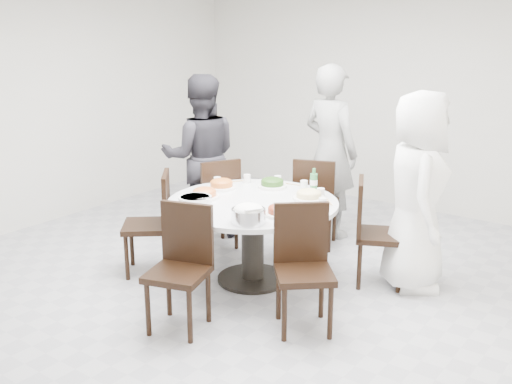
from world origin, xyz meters
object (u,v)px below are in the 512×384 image
Objects in this scene: dining_table at (253,241)px; diner_middle at (330,152)px; chair_nw at (214,202)px; chair_s at (177,271)px; chair_sw at (146,224)px; chair_se at (304,271)px; diner_left at (201,157)px; chair_ne at (381,233)px; beverage_bottle at (314,181)px; rice_bowl at (248,216)px; diner_right at (417,192)px; soup_bowl at (195,201)px; chair_n at (316,201)px.

dining_table is 0.81× the size of diner_middle.
chair_nw is 1.75m from chair_s.
chair_sw is 1.00× the size of chair_se.
chair_s is at bearing 83.19° from diner_left.
chair_s is 0.51× the size of diner_middle.
chair_sw is 2.14m from diner_middle.
chair_nw and chair_s have the same top height.
chair_s is 2.58m from diner_middle.
chair_ne is 1.00× the size of chair_nw.
chair_sw is 1.19m from diner_left.
diner_left reaches higher than beverage_bottle.
rice_bowl is (1.23, -0.06, 0.33)m from chair_sw.
diner_left reaches higher than chair_sw.
diner_right is 6.45× the size of rice_bowl.
chair_ne is 0.55× the size of diner_left.
diner_left is 1.40m from soup_bowl.
chair_sw is (-0.06, -0.88, 0.00)m from chair_nw.
diner_left is at bearing 151.13° from dining_table.
diner_left is (-1.27, 1.70, 0.40)m from chair_s.
diner_right is at bearing 159.92° from diner_middle.
diner_middle is (-1.02, 0.86, 0.45)m from chair_ne.
diner_right is (0.25, 0.13, 0.39)m from chair_ne.
dining_table is 1.58× the size of chair_s.
soup_bowl is at bearing 51.13° from chair_sw.
chair_s is (0.08, -1.04, 0.10)m from dining_table.
diner_right is (1.19, 0.76, 0.49)m from dining_table.
beverage_bottle is (1.19, 0.97, 0.39)m from chair_sw.
chair_n is 2.15m from chair_s.
diner_middle is at bearing 29.52° from diner_right.
chair_se is at bearing -61.48° from beverage_bottle.
diner_left is (-0.29, 1.09, 0.40)m from chair_sw.
soup_bowl is at bearing 58.18° from chair_n.
beverage_bottle is at bearing 97.02° from chair_n.
rice_bowl is (0.41, -1.98, -0.12)m from diner_middle.
chair_n and chair_s have the same top height.
diner_right reaches higher than beverage_bottle.
rice_bowl is 1.17× the size of beverage_bottle.
chair_s is 4.14× the size of beverage_bottle.
soup_bowl is (0.89, -1.07, -0.08)m from diner_left.
chair_se is at bearing 148.78° from chair_ne.
chair_n is 0.51× the size of diner_middle.
soup_bowl is at bearing 135.11° from chair_se.
chair_ne is 2.12m from chair_sw.
diner_left reaches higher than soup_bowl.
chair_n is at bearing 110.66° from diner_middle.
chair_se reaches higher than soup_bowl.
chair_n is 1.05m from chair_nw.
chair_s is at bearing 71.36° from chair_n.
diner_right reaches higher than chair_nw.
chair_ne is at bearing 87.21° from diner_right.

